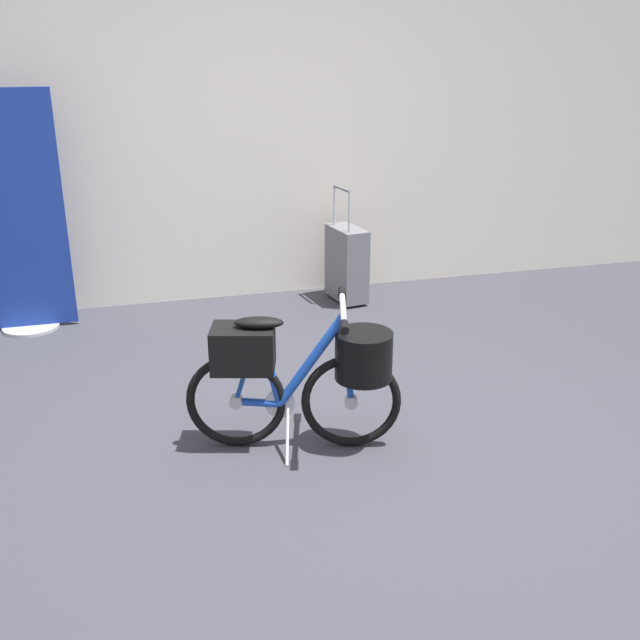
{
  "coord_description": "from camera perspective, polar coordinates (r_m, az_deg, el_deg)",
  "views": [
    {
      "loc": [
        -0.97,
        -2.79,
        1.79
      ],
      "look_at": [
        -0.11,
        0.36,
        0.55
      ],
      "focal_mm": 41.77,
      "sensor_mm": 36.0,
      "label": 1
    }
  ],
  "objects": [
    {
      "name": "back_wall",
      "position": [
        5.34,
        -4.96,
        17.68
      ],
      "size": [
        7.36,
        0.1,
        3.01
      ],
      "primitive_type": "cube",
      "color": "silver",
      "rests_on": "ground_plane"
    },
    {
      "name": "rolling_suitcase",
      "position": [
        5.33,
        2.06,
        4.38
      ],
      "size": [
        0.24,
        0.39,
        0.83
      ],
      "color": "slate",
      "rests_on": "ground_plane"
    },
    {
      "name": "folding_bike_foreground",
      "position": [
        3.36,
        -1.29,
        -3.91
      ],
      "size": [
        0.96,
        0.52,
        0.71
      ],
      "color": "black",
      "rests_on": "ground_plane"
    },
    {
      "name": "floor_banner_stand",
      "position": [
        5.06,
        -22.23,
        6.54
      ],
      "size": [
        0.6,
        0.36,
        1.52
      ],
      "color": "#B7B7BC",
      "rests_on": "ground_plane"
    },
    {
      "name": "ground_plane",
      "position": [
        3.46,
        3.44,
        -10.43
      ],
      "size": [
        7.36,
        7.36,
        0.0
      ],
      "primitive_type": "plane",
      "color": "#38383F"
    }
  ]
}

